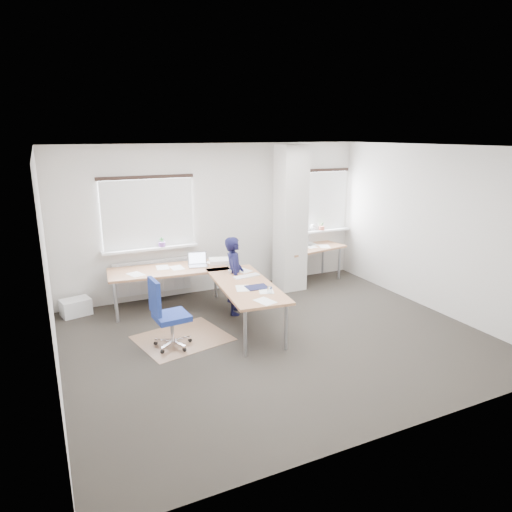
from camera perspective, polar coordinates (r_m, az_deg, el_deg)
name	(u,v)px	position (r m, az deg, el deg)	size (l,w,h in m)	color
ground	(277,338)	(6.96, 2.62, -10.21)	(6.00, 6.00, 0.00)	black
room_shell	(275,217)	(6.89, 2.38, 4.83)	(6.04, 5.04, 2.82)	beige
floor_mat	(183,338)	(7.03, -9.16, -10.10)	(1.27, 1.07, 0.01)	#8A654B
white_crate	(76,307)	(8.31, -21.61, -5.95)	(0.46, 0.32, 0.28)	white
desk_main	(208,278)	(7.50, -6.03, -2.70)	(2.41, 2.83, 0.96)	#A26B46
desk_side	(310,249)	(9.39, 6.74, 0.89)	(1.50, 0.93, 1.22)	#A26B46
task_chair	(170,328)	(6.68, -10.76, -8.84)	(0.57, 0.56, 1.05)	navy
person	(234,276)	(7.66, -2.72, -2.46)	(0.48, 0.32, 1.33)	black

